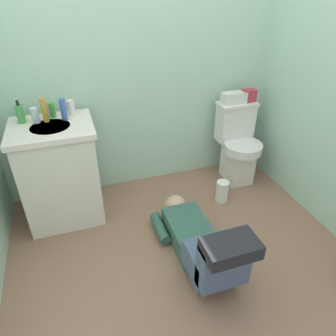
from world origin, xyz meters
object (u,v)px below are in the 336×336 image
object	(u,v)px
toilet	(238,144)
bottle_green	(52,110)
vanity_cabinet	(60,172)
paper_towel_roll	(222,191)
bottle_clear	(35,115)
bottle_white	(71,108)
toiletry_bag	(248,96)
bottle_blue	(63,109)
faucet	(48,112)
person_plumber	(200,242)
soap_dispenser	(20,114)
tissue_box	(234,98)
bottle_amber	(44,110)

from	to	relation	value
toilet	bottle_green	xyz separation A→B (m)	(-1.60, 0.09, 0.51)
vanity_cabinet	paper_towel_roll	xyz separation A→B (m)	(1.32, -0.25, -0.32)
bottle_clear	bottle_white	world-z (taller)	bottle_white
toiletry_bag	bottle_blue	size ratio (longest dim) A/B	0.76
faucet	bottle_blue	bearing A→B (deg)	-31.31
bottle_white	paper_towel_roll	xyz separation A→B (m)	(1.15, -0.41, -0.78)
paper_towel_roll	bottle_clear	bearing A→B (deg)	166.64
bottle_green	bottle_white	xyz separation A→B (m)	(0.14, 0.00, 0.00)
person_plumber	bottle_clear	world-z (taller)	bottle_clear
bottle_clear	toiletry_bag	bearing A→B (deg)	2.36
toilet	bottle_white	distance (m)	1.54
faucet	bottle_clear	xyz separation A→B (m)	(-0.09, -0.06, 0.01)
vanity_cabinet	soap_dispenser	world-z (taller)	soap_dispenser
bottle_blue	paper_towel_roll	world-z (taller)	bottle_blue
toilet	person_plumber	xyz separation A→B (m)	(-0.77, -0.89, -0.19)
soap_dispenser	bottle_white	size ratio (longest dim) A/B	1.44
vanity_cabinet	bottle_white	bearing A→B (deg)	43.41
bottle_green	toiletry_bag	bearing A→B (deg)	0.07
person_plumber	bottle_white	bearing A→B (deg)	124.98
tissue_box	toiletry_bag	size ratio (longest dim) A/B	1.77
person_plumber	bottle_amber	world-z (taller)	bottle_amber
tissue_box	bottle_green	size ratio (longest dim) A/B	1.92
faucet	bottle_green	xyz separation A→B (m)	(0.02, 0.02, 0.01)
toilet	bottle_blue	world-z (taller)	bottle_blue
vanity_cabinet	soap_dispenser	xyz separation A→B (m)	(-0.19, 0.12, 0.47)
soap_dispenser	bottle_blue	xyz separation A→B (m)	(0.30, -0.05, 0.01)
paper_towel_roll	bottle_green	bearing A→B (deg)	162.53
person_plumber	tissue_box	world-z (taller)	tissue_box
person_plumber	toiletry_bag	bearing A→B (deg)	48.38
faucet	soap_dispenser	size ratio (longest dim) A/B	0.60
faucet	tissue_box	size ratio (longest dim) A/B	0.45
toiletry_bag	paper_towel_roll	distance (m)	0.91
vanity_cabinet	paper_towel_roll	size ratio (longest dim) A/B	4.08
person_plumber	toiletry_bag	size ratio (longest dim) A/B	8.59
tissue_box	bottle_blue	bearing A→B (deg)	-176.69
bottle_green	bottle_blue	bearing A→B (deg)	-43.81
soap_dispenser	vanity_cabinet	bearing A→B (deg)	-32.35
toilet	tissue_box	xyz separation A→B (m)	(-0.05, 0.09, 0.43)
toilet	bottle_green	size ratio (longest dim) A/B	6.56
vanity_cabinet	bottle_amber	xyz separation A→B (m)	(-0.02, 0.08, 0.49)
person_plumber	bottle_blue	distance (m)	1.37
vanity_cabinet	bottle_green	size ratio (longest dim) A/B	7.17
bottle_blue	bottle_white	size ratio (longest dim) A/B	1.41
faucet	person_plumber	xyz separation A→B (m)	(0.85, -0.96, -0.69)
tissue_box	bottle_green	world-z (taller)	bottle_green
bottle_amber	bottle_clear	bearing A→B (deg)	178.31
soap_dispenser	bottle_green	size ratio (longest dim) A/B	1.45
tissue_box	toilet	bearing A→B (deg)	-63.57
faucet	soap_dispenser	distance (m)	0.19
bottle_green	bottle_blue	size ratio (longest dim) A/B	0.70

